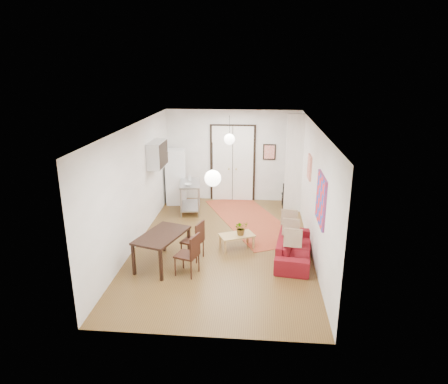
# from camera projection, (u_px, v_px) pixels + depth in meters

# --- Properties ---
(floor) EXTENTS (7.00, 7.00, 0.00)m
(floor) POSITION_uv_depth(u_px,v_px,m) (223.00, 245.00, 9.78)
(floor) COLOR brown
(floor) RESTS_ON ground
(ceiling) EXTENTS (4.20, 7.00, 0.02)m
(ceiling) POSITION_uv_depth(u_px,v_px,m) (223.00, 126.00, 8.90)
(ceiling) COLOR silver
(ceiling) RESTS_ON wall_back
(wall_back) EXTENTS (4.20, 0.02, 2.90)m
(wall_back) POSITION_uv_depth(u_px,v_px,m) (233.00, 156.00, 12.66)
(wall_back) COLOR white
(wall_back) RESTS_ON floor
(wall_front) EXTENTS (4.20, 0.02, 2.90)m
(wall_front) POSITION_uv_depth(u_px,v_px,m) (202.00, 256.00, 6.02)
(wall_front) COLOR white
(wall_front) RESTS_ON floor
(wall_left) EXTENTS (0.02, 7.00, 2.90)m
(wall_left) POSITION_uv_depth(u_px,v_px,m) (135.00, 186.00, 9.52)
(wall_left) COLOR white
(wall_left) RESTS_ON floor
(wall_right) EXTENTS (0.02, 7.00, 2.90)m
(wall_right) POSITION_uv_depth(u_px,v_px,m) (314.00, 190.00, 9.17)
(wall_right) COLOR white
(wall_right) RESTS_ON floor
(double_doors) EXTENTS (1.44, 0.06, 2.50)m
(double_doors) POSITION_uv_depth(u_px,v_px,m) (233.00, 164.00, 12.70)
(double_doors) COLOR white
(double_doors) RESTS_ON wall_back
(stub_partition) EXTENTS (0.50, 0.10, 2.90)m
(stub_partition) POSITION_uv_depth(u_px,v_px,m) (294.00, 164.00, 11.61)
(stub_partition) COLOR white
(stub_partition) RESTS_ON floor
(wall_cabinet) EXTENTS (0.35, 1.00, 0.70)m
(wall_cabinet) POSITION_uv_depth(u_px,v_px,m) (157.00, 154.00, 10.79)
(wall_cabinet) COLOR silver
(wall_cabinet) RESTS_ON wall_left
(painting_popart) EXTENTS (0.05, 1.00, 1.00)m
(painting_popart) POSITION_uv_depth(u_px,v_px,m) (321.00, 200.00, 7.92)
(painting_popart) COLOR red
(painting_popart) RESTS_ON wall_right
(painting_abstract) EXTENTS (0.05, 0.50, 0.60)m
(painting_abstract) POSITION_uv_depth(u_px,v_px,m) (310.00, 167.00, 9.82)
(painting_abstract) COLOR beige
(painting_abstract) RESTS_ON wall_right
(poster_back) EXTENTS (0.40, 0.03, 0.50)m
(poster_back) POSITION_uv_depth(u_px,v_px,m) (269.00, 152.00, 12.49)
(poster_back) COLOR red
(poster_back) RESTS_ON wall_back
(print_left) EXTENTS (0.03, 0.44, 0.54)m
(print_left) POSITION_uv_depth(u_px,v_px,m) (156.00, 149.00, 11.26)
(print_left) COLOR #9E7241
(print_left) RESTS_ON wall_left
(pendant_back) EXTENTS (0.30, 0.30, 0.80)m
(pendant_back) POSITION_uv_depth(u_px,v_px,m) (229.00, 139.00, 11.00)
(pendant_back) COLOR white
(pendant_back) RESTS_ON ceiling
(pendant_front) EXTENTS (0.30, 0.30, 0.80)m
(pendant_front) POSITION_uv_depth(u_px,v_px,m) (213.00, 178.00, 7.20)
(pendant_front) COLOR white
(pendant_front) RESTS_ON ceiling
(kilim_rug) EXTENTS (2.98, 4.20, 0.01)m
(kilim_rug) POSITION_uv_depth(u_px,v_px,m) (250.00, 220.00, 11.35)
(kilim_rug) COLOR #AD402B
(kilim_rug) RESTS_ON floor
(sofa) EXTENTS (1.96, 0.99, 0.55)m
(sofa) POSITION_uv_depth(u_px,v_px,m) (294.00, 247.00, 9.00)
(sofa) COLOR maroon
(sofa) RESTS_ON floor
(coffee_table) EXTENTS (0.92, 0.74, 0.36)m
(coffee_table) POSITION_uv_depth(u_px,v_px,m) (237.00, 236.00, 9.49)
(coffee_table) COLOR tan
(coffee_table) RESTS_ON floor
(potted_plant) EXTENTS (0.38, 0.40, 0.35)m
(potted_plant) POSITION_uv_depth(u_px,v_px,m) (241.00, 228.00, 9.41)
(potted_plant) COLOR #367032
(potted_plant) RESTS_ON coffee_table
(kitchen_counter) EXTENTS (0.73, 1.23, 0.89)m
(kitchen_counter) POSITION_uv_depth(u_px,v_px,m) (190.00, 193.00, 11.87)
(kitchen_counter) COLOR #A8AAAD
(kitchen_counter) RESTS_ON floor
(bowl) EXTENTS (0.24, 0.24, 0.05)m
(bowl) POSITION_uv_depth(u_px,v_px,m) (188.00, 184.00, 11.48)
(bowl) COLOR white
(bowl) RESTS_ON kitchen_counter
(soap_bottle) EXTENTS (0.10, 0.09, 0.19)m
(soap_bottle) POSITION_uv_depth(u_px,v_px,m) (190.00, 177.00, 11.98)
(soap_bottle) COLOR teal
(soap_bottle) RESTS_ON kitchen_counter
(fridge) EXTENTS (0.69, 0.69, 1.72)m
(fridge) POSITION_uv_depth(u_px,v_px,m) (176.00, 177.00, 12.50)
(fridge) COLOR white
(fridge) RESTS_ON floor
(dining_table) EXTENTS (1.12, 1.48, 0.73)m
(dining_table) POSITION_uv_depth(u_px,v_px,m) (162.00, 238.00, 8.61)
(dining_table) COLOR black
(dining_table) RESTS_ON floor
(dining_chair_near) EXTENTS (0.54, 0.66, 0.90)m
(dining_chair_near) POSITION_uv_depth(u_px,v_px,m) (193.00, 236.00, 9.01)
(dining_chair_near) COLOR #341910
(dining_chair_near) RESTS_ON floor
(dining_chair_far) EXTENTS (0.54, 0.66, 0.90)m
(dining_chair_far) POSITION_uv_depth(u_px,v_px,m) (187.00, 249.00, 8.35)
(dining_chair_far) COLOR #341910
(dining_chair_far) RESTS_ON floor
(black_side_chair) EXTENTS (0.38, 0.38, 0.81)m
(black_side_chair) POSITION_uv_depth(u_px,v_px,m) (288.00, 192.00, 12.29)
(black_side_chair) COLOR black
(black_side_chair) RESTS_ON floor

